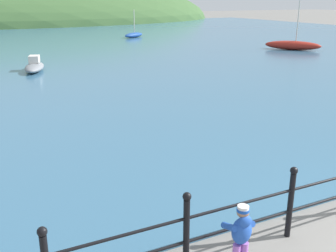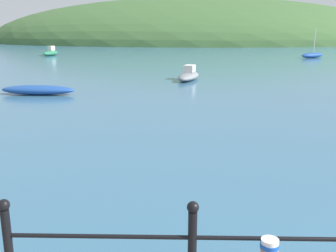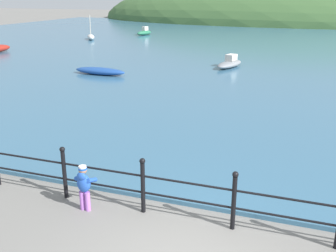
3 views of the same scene
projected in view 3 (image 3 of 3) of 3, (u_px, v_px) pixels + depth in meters
name	position (u px, v px, depth m)	size (l,w,h in m)	color
water	(290.00, 44.00, 34.99)	(80.00, 60.00, 0.10)	#386684
far_hillside	(301.00, 20.00, 67.42)	(71.67, 39.42, 14.96)	#3D6033
iron_railing	(187.00, 191.00, 7.67)	(9.41, 0.12, 1.21)	black
child_in_coat	(84.00, 184.00, 8.06)	(0.39, 0.38, 1.00)	#AD66C6
boat_blue_hull	(100.00, 71.00, 21.48)	(3.07, 0.94, 0.39)	#1E4793
boat_far_left	(230.00, 63.00, 23.54)	(1.54, 2.76, 0.76)	gray
boat_nearest_quay	(144.00, 32.00, 42.06)	(1.35, 2.25, 0.89)	#287551
boat_red_dinghy	(91.00, 37.00, 37.90)	(1.81, 2.22, 2.30)	silver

